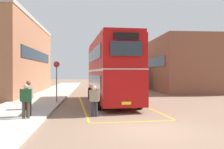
# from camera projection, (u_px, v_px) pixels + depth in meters

# --- Properties ---
(ground_plane) EXTENTS (135.60, 135.60, 0.00)m
(ground_plane) POSITION_uv_depth(u_px,v_px,m) (115.00, 97.00, 24.61)
(ground_plane) COLOR #846651
(sidewalk_left) EXTENTS (4.00, 57.60, 0.14)m
(sidewalk_left) POSITION_uv_depth(u_px,v_px,m) (50.00, 94.00, 26.46)
(sidewalk_left) COLOR #B2ADA3
(sidewalk_left) RESTS_ON ground
(brick_building_left) EXTENTS (5.57, 18.23, 7.87)m
(brick_building_left) POSITION_uv_depth(u_px,v_px,m) (12.00, 57.00, 27.88)
(brick_building_left) COLOR #9E6647
(brick_building_left) RESTS_ON ground
(depot_building_right) EXTENTS (8.51, 12.09, 6.46)m
(depot_building_right) POSITION_uv_depth(u_px,v_px,m) (188.00, 65.00, 31.96)
(depot_building_right) COLOR brown
(depot_building_right) RESTS_ON ground
(double_decker_bus) EXTENTS (3.49, 10.88, 4.75)m
(double_decker_bus) POSITION_uv_depth(u_px,v_px,m) (111.00, 70.00, 19.24)
(double_decker_bus) COLOR black
(double_decker_bus) RESTS_ON ground
(single_deck_bus) EXTENTS (3.00, 8.19, 3.02)m
(single_deck_bus) POSITION_uv_depth(u_px,v_px,m) (123.00, 77.00, 35.74)
(single_deck_bus) COLOR black
(single_deck_bus) RESTS_ON ground
(pedestrian_boarding) EXTENTS (0.54, 0.27, 1.61)m
(pedestrian_boarding) POSITION_uv_depth(u_px,v_px,m) (94.00, 99.00, 13.34)
(pedestrian_boarding) COLOR #2D2D38
(pedestrian_boarding) RESTS_ON ground
(pedestrian_waiting_near) EXTENTS (0.35, 0.57, 1.76)m
(pedestrian_waiting_near) POSITION_uv_depth(u_px,v_px,m) (29.00, 96.00, 12.59)
(pedestrian_waiting_near) COLOR black
(pedestrian_waiting_near) RESTS_ON sidewalk_left
(pedestrian_waiting_far) EXTENTS (0.54, 0.30, 1.61)m
(pedestrian_waiting_far) POSITION_uv_depth(u_px,v_px,m) (26.00, 99.00, 12.05)
(pedestrian_waiting_far) COLOR #473828
(pedestrian_waiting_far) RESTS_ON sidewalk_left
(litter_bin) EXTENTS (0.52, 0.52, 0.96)m
(litter_bin) POSITION_uv_depth(u_px,v_px,m) (27.00, 101.00, 15.08)
(litter_bin) COLOR black
(litter_bin) RESTS_ON sidewalk_left
(bus_stop_sign) EXTENTS (0.44, 0.08, 2.97)m
(bus_stop_sign) POSITION_uv_depth(u_px,v_px,m) (57.00, 78.00, 18.71)
(bus_stop_sign) COLOR #4C4C51
(bus_stop_sign) RESTS_ON sidewalk_left
(bay_marking_yellow) EXTENTS (5.25, 13.04, 0.01)m
(bay_marking_yellow) POSITION_uv_depth(u_px,v_px,m) (114.00, 107.00, 17.29)
(bay_marking_yellow) COLOR gold
(bay_marking_yellow) RESTS_ON ground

